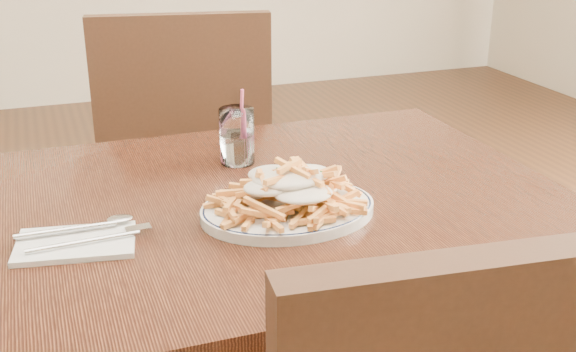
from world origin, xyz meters
name	(u,v)px	position (x,y,z in m)	size (l,w,h in m)	color
table	(229,242)	(0.00, 0.00, 0.67)	(1.20, 0.80, 0.75)	black
chair_far	(186,161)	(0.08, 0.75, 0.55)	(0.52, 0.52, 0.98)	black
fries_plate	(288,209)	(0.08, -0.09, 0.76)	(0.36, 0.34, 0.02)	white
loaded_fries	(288,184)	(0.08, -0.09, 0.81)	(0.26, 0.22, 0.07)	#EB9B47
napkin	(76,243)	(-0.26, -0.08, 0.75)	(0.18, 0.11, 0.01)	silver
cutlery	(75,237)	(-0.26, -0.08, 0.76)	(0.22, 0.08, 0.01)	silver
water_glass	(237,139)	(0.07, 0.18, 0.80)	(0.07, 0.07, 0.15)	white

